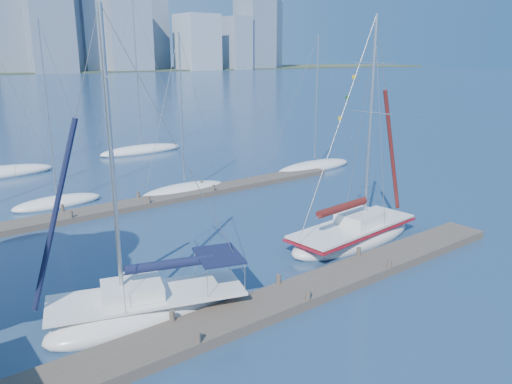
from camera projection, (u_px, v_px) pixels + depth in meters
ground at (293, 300)px, 20.33m from camera, size 700.00×700.00×0.00m
near_dock at (293, 296)px, 20.27m from camera, size 26.00×2.00×0.40m
far_dock at (157, 200)px, 33.69m from camera, size 30.00×1.80×0.36m
sailboat_navy at (147, 294)px, 18.82m from camera, size 8.24×4.83×11.81m
sailboat_maroon at (353, 226)px, 26.36m from camera, size 8.58×3.41×12.19m
bg_boat_1 at (58, 202)px, 33.07m from camera, size 5.89×2.38×12.15m
bg_boat_3 at (185, 190)px, 36.11m from camera, size 6.91×3.13×11.44m
bg_boat_5 at (314, 166)px, 43.61m from camera, size 8.30×5.14×11.68m
bg_boat_7 at (141, 150)px, 51.01m from camera, size 9.05×4.56×15.30m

